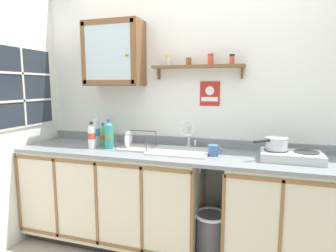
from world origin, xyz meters
TOP-DOWN VIEW (x-y plane):
  - back_wall at (0.00, 0.69)m, footprint 3.76×0.07m
  - lower_cabinet_run at (-0.72, 0.35)m, footprint 1.70×0.63m
  - lower_cabinet_run_right at (0.96, 0.35)m, footprint 1.23×0.63m
  - countertop at (0.00, 0.35)m, footprint 3.12×0.65m
  - backsplash at (0.00, 0.65)m, footprint 3.12×0.02m
  - sink at (-0.07, 0.39)m, footprint 0.53×0.44m
  - hot_plate_stove at (0.83, 0.35)m, footprint 0.46×0.28m
  - saucepan at (0.72, 0.37)m, footprint 0.26×0.25m
  - bottle_detergent_teal_0 at (-0.74, 0.32)m, footprint 0.08×0.08m
  - bottle_water_clear_1 at (-0.96, 0.46)m, footprint 0.07×0.07m
  - bottle_soda_green_2 at (-0.85, 0.41)m, footprint 0.07×0.07m
  - bottle_opaque_white_3 at (-0.89, 0.28)m, footprint 0.07×0.07m
  - dish_rack at (-0.50, 0.38)m, footprint 0.32×0.27m
  - mug at (0.23, 0.32)m, footprint 0.12×0.09m
  - wall_cabinet at (-0.78, 0.53)m, footprint 0.57×0.28m
  - spice_shelf at (0.04, 0.59)m, footprint 0.84×0.14m
  - warning_sign at (0.14, 0.66)m, footprint 0.18×0.01m
  - window at (-1.57, 0.19)m, footprint 0.03×0.78m
  - trash_bin at (0.23, 0.25)m, footprint 0.28×0.28m

SIDE VIEW (x-z plane):
  - trash_bin at x=0.23m, z-range 0.01..0.45m
  - lower_cabinet_run at x=-0.72m, z-range 0.00..0.89m
  - lower_cabinet_run_right at x=0.96m, z-range 0.00..0.89m
  - sink at x=-0.07m, z-range 0.69..1.09m
  - countertop at x=0.00m, z-range 0.88..0.91m
  - dish_rack at x=-0.50m, z-range 0.86..1.02m
  - hot_plate_stove at x=0.83m, z-range 0.91..0.99m
  - backsplash at x=0.00m, z-range 0.91..0.99m
  - mug at x=0.23m, z-range 0.91..1.01m
  - bottle_soda_green_2 at x=-0.85m, z-range 0.90..1.12m
  - bottle_opaque_white_3 at x=-0.89m, z-range 0.91..1.15m
  - bottle_detergent_teal_0 at x=-0.74m, z-range 0.90..1.18m
  - saucepan at x=0.72m, z-range 0.99..1.09m
  - bottle_water_clear_1 at x=-0.96m, z-range 0.90..1.20m
  - back_wall at x=0.00m, z-range 0.01..2.52m
  - warning_sign at x=0.14m, z-range 1.30..1.53m
  - window at x=-1.57m, z-range 1.09..1.86m
  - spice_shelf at x=0.04m, z-range 1.56..1.78m
  - wall_cabinet at x=-0.78m, z-range 1.49..2.10m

